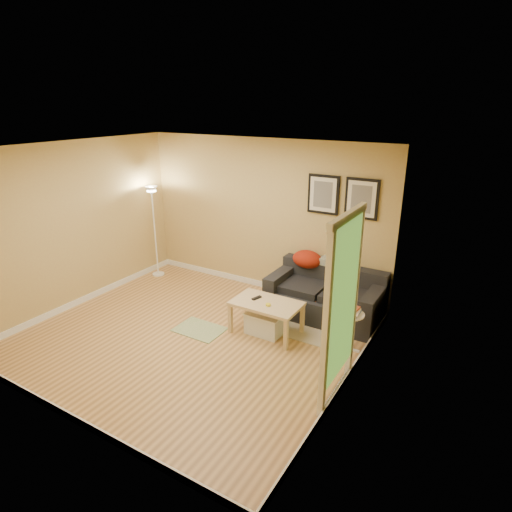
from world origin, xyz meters
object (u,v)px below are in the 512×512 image
at_px(coffee_table, 266,318).
at_px(side_table, 350,332).
at_px(book_stack, 352,311).
at_px(sofa, 325,294).
at_px(floor_lamp, 155,234).
at_px(storage_bin, 265,323).

distance_m(coffee_table, side_table, 1.18).
bearing_deg(book_stack, side_table, 156.53).
relative_size(sofa, coffee_table, 1.76).
relative_size(sofa, floor_lamp, 0.99).
height_order(storage_bin, book_stack, book_stack).
bearing_deg(coffee_table, book_stack, 3.07).
bearing_deg(coffee_table, floor_lamp, 158.21).
xyz_separation_m(coffee_table, floor_lamp, (-2.85, 0.83, 0.57)).
bearing_deg(book_stack, sofa, 110.49).
bearing_deg(storage_bin, sofa, 59.74).
relative_size(sofa, book_stack, 6.75).
relative_size(storage_bin, floor_lamp, 0.30).
bearing_deg(coffee_table, side_table, 3.13).
height_order(sofa, storage_bin, sofa).
xyz_separation_m(side_table, floor_lamp, (-4.02, 0.65, 0.54)).
height_order(sofa, floor_lamp, floor_lamp).
relative_size(coffee_table, book_stack, 3.83).
bearing_deg(floor_lamp, side_table, -9.24).
height_order(book_stack, floor_lamp, floor_lamp).
bearing_deg(book_stack, storage_bin, 167.15).
bearing_deg(side_table, storage_bin, -171.06).
distance_m(side_table, book_stack, 0.31).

